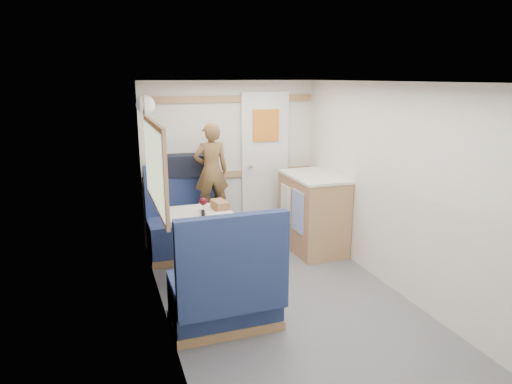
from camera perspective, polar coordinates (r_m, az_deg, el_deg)
name	(u,v)px	position (r m, az deg, el deg)	size (l,w,h in m)	color
floor	(304,323)	(4.08, 6.08, -15.92)	(4.50, 4.50, 0.00)	#515156
ceiling	(311,82)	(3.53, 6.95, 13.45)	(4.50, 4.50, 0.00)	silver
wall_back	(230,162)	(5.73, -3.21, 3.74)	(2.20, 0.02, 2.00)	silver
wall_left	(170,225)	(3.37, -10.70, -4.03)	(0.02, 4.50, 2.00)	silver
wall_right	(421,199)	(4.26, 19.98, -0.81)	(0.02, 4.50, 2.00)	silver
oak_trim_low	(231,174)	(5.74, -3.14, 2.23)	(2.15, 0.02, 0.08)	#996645
oak_trim_high	(230,99)	(5.63, -3.27, 11.54)	(2.15, 0.02, 0.08)	#996645
side_window	(154,166)	(4.27, -12.62, 3.21)	(0.04, 1.30, 0.72)	#B6BEA1
rear_door	(265,163)	(5.85, 1.12, 3.68)	(0.62, 0.12, 1.86)	white
dinette_table	(202,232)	(4.52, -6.72, -4.94)	(0.62, 0.92, 0.72)	white
bench_far	(187,230)	(5.41, -8.64, -4.74)	(0.90, 0.59, 1.05)	#17194B
bench_near	(226,295)	(3.84, -3.72, -12.74)	(0.90, 0.59, 1.05)	#17194B
ledge	(181,177)	(5.49, -9.36, 1.83)	(0.90, 0.14, 0.04)	#996645
dome_light	(146,105)	(5.06, -13.64, 10.53)	(0.20, 0.20, 0.20)	white
galley_counter	(313,212)	(5.51, 7.10, -2.50)	(0.57, 0.92, 0.92)	#996645
person	(211,171)	(5.24, -5.62, 2.65)	(0.40, 0.26, 1.09)	brown
duffel_bag	(185,165)	(5.47, -8.84, 3.34)	(0.52, 0.25, 0.25)	black
tray	(224,217)	(4.39, -4.05, -3.19)	(0.27, 0.35, 0.02)	white
orange_fruit	(225,218)	(4.20, -3.90, -3.30)	(0.08, 0.08, 0.08)	#F1570A
cheese_block	(211,221)	(4.22, -5.59, -3.61)	(0.09, 0.06, 0.03)	#DECC80
wine_glass	(203,202)	(4.51, -6.64, -1.28)	(0.08, 0.08, 0.17)	white
tumbler_left	(186,225)	(4.06, -8.75, -4.11)	(0.07, 0.07, 0.11)	white
beer_glass	(217,204)	(4.70, -4.89, -1.56)	(0.06, 0.06, 0.09)	brown
pepper_grinder	(203,214)	(4.39, -6.62, -2.79)	(0.03, 0.03, 0.09)	black
salt_grinder	(200,213)	(4.41, -6.99, -2.65)	(0.04, 0.04, 0.10)	white
bread_loaf	(220,205)	(4.67, -4.57, -1.66)	(0.12, 0.23, 0.09)	brown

